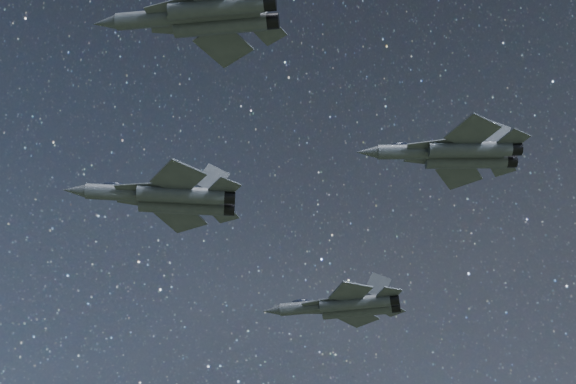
# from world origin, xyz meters

# --- Properties ---
(jet_lead) EXTENTS (19.60, 13.04, 4.98)m
(jet_lead) POSITION_xyz_m (-10.25, -2.98, 147.16)
(jet_lead) COLOR #363C44
(jet_left) EXTENTS (19.54, 13.81, 4.95)m
(jet_left) POSITION_xyz_m (4.11, 23.75, 145.08)
(jet_left) COLOR #363C44
(jet_right) EXTENTS (16.49, 11.43, 4.14)m
(jet_right) POSITION_xyz_m (2.00, -24.32, 148.43)
(jet_right) COLOR #363C44
(jet_slot) EXTENTS (17.23, 11.71, 4.33)m
(jet_slot) POSITION_xyz_m (20.68, -2.31, 147.30)
(jet_slot) COLOR #363C44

